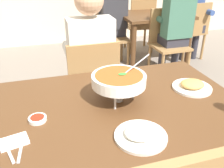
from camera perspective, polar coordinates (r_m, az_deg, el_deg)
The scene contains 18 objects.
dining_table_main at distance 1.43m, azimuth 1.73°, elevation -8.04°, with size 1.37×0.93×0.75m.
chair_diner_main at distance 2.12m, azimuth -4.62°, elevation 0.11°, with size 0.44×0.44×0.90m.
diner_main at distance 2.06m, azimuth -5.06°, elevation 6.38°, with size 0.40×0.45×1.31m.
curry_bowl at distance 1.34m, azimuth 1.61°, elevation 0.90°, with size 0.33×0.30×0.26m.
rice_plate at distance 1.13m, azimuth 6.69°, elevation -11.54°, with size 0.24×0.24×0.06m.
appetizer_plate at distance 1.59m, azimuth 18.17°, elevation -0.39°, with size 0.24×0.24×0.06m.
sauce_dish at distance 1.28m, azimuth -16.98°, elevation -7.76°, with size 0.09×0.09×0.02m.
napkin_folded at distance 1.18m, azimuth -21.89°, elevation -12.36°, with size 0.12×0.08×0.02m, color white.
fork_utensil at distance 1.15m, azimuth -23.01°, elevation -14.16°, with size 0.01×0.17×0.01m, color silver.
spoon_utensil at distance 1.14m, azimuth -20.46°, elevation -13.91°, with size 0.01×0.17×0.01m, color silver.
dining_table_far at distance 3.84m, azimuth 9.60°, elevation 13.91°, with size 1.00×0.80×0.75m.
chair_bg_left at distance 3.69m, azimuth -0.21°, elevation 12.03°, with size 0.47×0.47×0.90m.
chair_bg_middle at distance 3.42m, azimuth 12.63°, elevation 10.16°, with size 0.45×0.45×0.90m.
chair_bg_right at distance 4.10m, azimuth 18.19°, elevation 12.24°, with size 0.50×0.50×0.90m.
chair_bg_corner at distance 4.29m, azimuth 6.70°, elevation 14.00°, with size 0.47×0.47×0.90m.
patron_bg_left at distance 3.66m, azimuth 0.26°, elevation 15.71°, with size 0.40×0.45×1.31m.
patron_bg_middle at distance 3.33m, azimuth 14.65°, elevation 13.69°, with size 0.40×0.45×1.31m.
patron_bg_right at distance 4.12m, azimuth 17.98°, elevation 15.74°, with size 0.40×0.45×1.31m.
Camera 1 is at (-0.37, -1.10, 1.47)m, focal length 39.22 mm.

